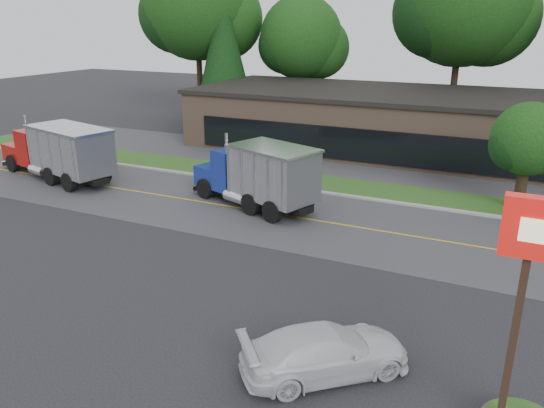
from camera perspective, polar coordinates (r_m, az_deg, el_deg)
The scene contains 16 objects.
ground at distance 19.13m, azimuth -8.22°, elevation -10.06°, with size 140.00×140.00×0.00m, color #333338.
road at distance 26.36m, azimuth 2.46°, elevation -1.44°, with size 60.00×8.00×0.02m, color #57575C.
center_line at distance 26.36m, azimuth 2.46°, elevation -1.44°, with size 60.00×0.12×0.01m, color gold.
curb at distance 30.07m, azimuth 5.56°, elevation 1.12°, with size 60.00×0.30×0.12m, color #9E9E99.
grass_verge at distance 31.70m, azimuth 6.67°, elevation 2.03°, with size 60.00×3.40×0.03m, color #27531C.
far_parking at distance 36.30m, azimuth 9.23°, elevation 4.13°, with size 60.00×7.00×0.02m, color #57575C.
strip_mall at distance 41.14m, azimuth 14.46°, elevation 8.40°, with size 32.00×12.00×4.00m, color #8A6B54.
bilo_sign at distance 13.47m, azimuth 26.32°, elevation -15.70°, with size 2.20×1.90×5.95m.
tree_far_a at distance 54.47m, azimuth -7.85°, elevation 20.01°, with size 11.21×10.55×16.00m.
tree_far_b at distance 51.68m, azimuth 3.31°, elevation 17.05°, with size 8.09×7.62×11.55m.
tree_far_c at distance 48.23m, azimuth 20.04°, elevation 19.39°, with size 11.36×10.69×16.21m.
evergreen_left at distance 50.71m, azimuth -5.22°, elevation 16.39°, with size 5.49×5.49×12.48m.
tree_verge at distance 29.42m, azimuth 25.95°, elevation 5.96°, with size 3.88×3.65×5.53m.
dump_truck_red at distance 34.70m, azimuth -21.87°, elevation 5.38°, with size 9.63×4.66×3.36m.
dump_truck_blue at distance 27.27m, azimuth -1.37°, elevation 3.26°, with size 7.72×4.84×3.36m.
rally_car at distance 15.17m, azimuth 5.78°, elevation -15.46°, with size 1.92×4.73×1.37m, color silver.
Camera 1 is at (9.45, -13.79, 9.29)m, focal length 35.00 mm.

